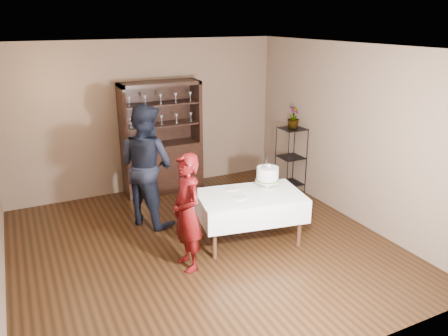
{
  "coord_description": "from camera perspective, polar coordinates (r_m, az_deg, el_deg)",
  "views": [
    {
      "loc": [
        -2.12,
        -5.02,
        3.04
      ],
      "look_at": [
        0.39,
        0.1,
        1.07
      ],
      "focal_mm": 35.0,
      "sensor_mm": 36.0,
      "label": 1
    }
  ],
  "objects": [
    {
      "name": "floor",
      "position": [
        6.24,
        -2.87,
        -10.14
      ],
      "size": [
        5.0,
        5.0,
        0.0
      ],
      "primitive_type": "plane",
      "color": "black",
      "rests_on": "ground"
    },
    {
      "name": "wall_right",
      "position": [
        7.02,
        16.06,
        4.39
      ],
      "size": [
        0.02,
        5.0,
        2.7
      ],
      "primitive_type": "cube",
      "color": "brown",
      "rests_on": "floor"
    },
    {
      "name": "plate_near",
      "position": [
        5.95,
        2.09,
        -3.86
      ],
      "size": [
        0.24,
        0.24,
        0.01
      ],
      "primitive_type": "cylinder",
      "rotation": [
        0.0,
        0.0,
        -0.21
      ],
      "color": "white",
      "rests_on": "cake_table"
    },
    {
      "name": "potted_plant",
      "position": [
        7.82,
        9.05,
        6.54
      ],
      "size": [
        0.3,
        0.3,
        0.38
      ],
      "primitive_type": "imported",
      "rotation": [
        0.0,
        0.0,
        0.63
      ],
      "color": "#4A7035",
      "rests_on": "plant_etagere"
    },
    {
      "name": "cake_table",
      "position": [
        6.14,
        3.44,
        -4.93
      ],
      "size": [
        1.57,
        1.12,
        0.72
      ],
      "rotation": [
        0.0,
        0.0,
        -0.17
      ],
      "color": "white",
      "rests_on": "floor"
    },
    {
      "name": "back_wall",
      "position": [
        7.99,
        -10.22,
        6.55
      ],
      "size": [
        5.0,
        0.02,
        2.7
      ],
      "primitive_type": "cube",
      "color": "brown",
      "rests_on": "floor"
    },
    {
      "name": "plant_etagere",
      "position": [
        7.98,
        8.73,
        1.42
      ],
      "size": [
        0.42,
        0.42,
        1.2
      ],
      "color": "black",
      "rests_on": "floor"
    },
    {
      "name": "cake",
      "position": [
        6.27,
        5.71,
        -0.9
      ],
      "size": [
        0.35,
        0.35,
        0.48
      ],
      "rotation": [
        0.0,
        0.0,
        0.1
      ],
      "color": "white",
      "rests_on": "cake_table"
    },
    {
      "name": "ceiling",
      "position": [
        5.46,
        -3.35,
        15.46
      ],
      "size": [
        5.0,
        5.0,
        0.0
      ],
      "primitive_type": "plane",
      "rotation": [
        3.14,
        0.0,
        0.0
      ],
      "color": "white",
      "rests_on": "back_wall"
    },
    {
      "name": "man",
      "position": [
        6.67,
        -10.1,
        0.37
      ],
      "size": [
        1.08,
        1.15,
        1.87
      ],
      "primitive_type": "imported",
      "rotation": [
        0.0,
        0.0,
        2.12
      ],
      "color": "black",
      "rests_on": "floor"
    },
    {
      "name": "plate_far",
      "position": [
        6.24,
        1.01,
        -2.72
      ],
      "size": [
        0.2,
        0.2,
        0.01
      ],
      "primitive_type": "cylinder",
      "rotation": [
        0.0,
        0.0,
        0.15
      ],
      "color": "white",
      "rests_on": "cake_table"
    },
    {
      "name": "woman",
      "position": [
        5.44,
        -4.84,
        -5.81
      ],
      "size": [
        0.39,
        0.57,
        1.52
      ],
      "primitive_type": "imported",
      "rotation": [
        0.0,
        0.0,
        -1.52
      ],
      "color": "#3D0805",
      "rests_on": "floor"
    },
    {
      "name": "china_hutch",
      "position": [
        7.99,
        -8.06,
        1.57
      ],
      "size": [
        1.4,
        0.48,
        2.0
      ],
      "color": "black",
      "rests_on": "floor"
    }
  ]
}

